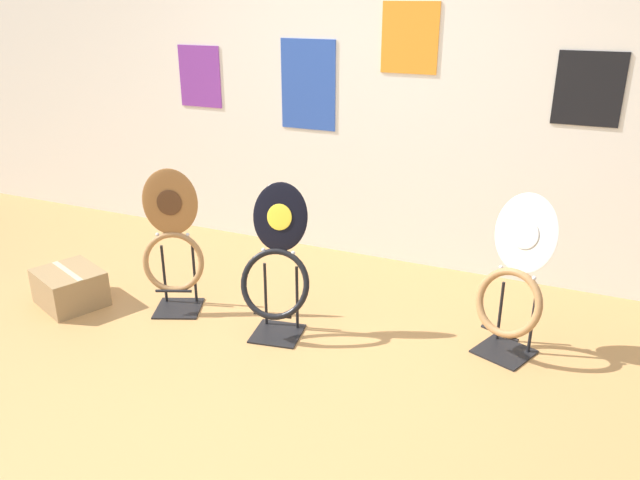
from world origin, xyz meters
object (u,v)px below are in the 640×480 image
toilet_seat_display_jazz_black (277,269)px  toilet_seat_display_woodgrain (173,244)px  toilet_seat_display_white_plain (514,282)px  storage_box (70,287)px

toilet_seat_display_jazz_black → toilet_seat_display_woodgrain: toilet_seat_display_woodgrain is taller
toilet_seat_display_jazz_black → toilet_seat_display_white_plain: bearing=15.0°
toilet_seat_display_white_plain → toilet_seat_display_woodgrain: (-1.99, -0.33, 0.02)m
toilet_seat_display_white_plain → storage_box: 2.75m
toilet_seat_display_white_plain → toilet_seat_display_jazz_black: bearing=-165.0°
toilet_seat_display_jazz_black → storage_box: 1.45m
toilet_seat_display_white_plain → storage_box: bearing=-168.4°
toilet_seat_display_woodgrain → toilet_seat_display_white_plain: bearing=9.5°
toilet_seat_display_jazz_black → toilet_seat_display_white_plain: 1.31m
toilet_seat_display_woodgrain → toilet_seat_display_jazz_black: bearing=-0.5°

